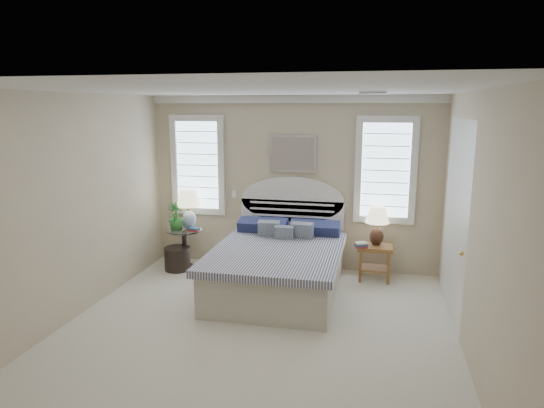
{
  "coord_description": "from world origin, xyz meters",
  "views": [
    {
      "loc": [
        1.3,
        -4.86,
        2.54
      ],
      "look_at": [
        -0.0,
        1.0,
        1.32
      ],
      "focal_mm": 32.0,
      "sensor_mm": 36.0,
      "label": 1
    }
  ],
  "objects": [
    {
      "name": "floor",
      "position": [
        0.0,
        0.0,
        0.0
      ],
      "size": [
        4.5,
        5.0,
        0.01
      ],
      "primitive_type": "cube",
      "color": "#BBB4A0",
      "rests_on": "ground"
    },
    {
      "name": "ceiling",
      "position": [
        0.0,
        0.0,
        2.7
      ],
      "size": [
        4.5,
        5.0,
        0.01
      ],
      "primitive_type": "cube",
      "color": "silver",
      "rests_on": "wall_back"
    },
    {
      "name": "wall_back",
      "position": [
        0.0,
        2.5,
        1.35
      ],
      "size": [
        4.5,
        0.02,
        2.7
      ],
      "primitive_type": "cube",
      "color": "#BCA58D",
      "rests_on": "floor"
    },
    {
      "name": "wall_left",
      "position": [
        -2.25,
        0.0,
        1.35
      ],
      "size": [
        0.02,
        5.0,
        2.7
      ],
      "primitive_type": "cube",
      "color": "#BCA58D",
      "rests_on": "floor"
    },
    {
      "name": "wall_right",
      "position": [
        2.25,
        0.0,
        1.35
      ],
      "size": [
        0.02,
        5.0,
        2.7
      ],
      "primitive_type": "cube",
      "color": "#BCA58D",
      "rests_on": "floor"
    },
    {
      "name": "crown_molding",
      "position": [
        0.0,
        2.46,
        2.64
      ],
      "size": [
        4.5,
        0.08,
        0.12
      ],
      "primitive_type": "cube",
      "color": "white",
      "rests_on": "wall_back"
    },
    {
      "name": "hvac_vent",
      "position": [
        1.2,
        0.8,
        2.68
      ],
      "size": [
        0.3,
        0.2,
        0.02
      ],
      "primitive_type": "cube",
      "color": "#B2B2B2",
      "rests_on": "ceiling"
    },
    {
      "name": "switch_plate",
      "position": [
        -0.95,
        2.48,
        1.15
      ],
      "size": [
        0.08,
        0.01,
        0.12
      ],
      "primitive_type": "cube",
      "color": "white",
      "rests_on": "wall_back"
    },
    {
      "name": "window_left",
      "position": [
        -1.55,
        2.48,
        1.6
      ],
      "size": [
        0.9,
        0.06,
        1.6
      ],
      "primitive_type": "cube",
      "color": "#C9E8FF",
      "rests_on": "wall_back"
    },
    {
      "name": "window_right",
      "position": [
        1.4,
        2.48,
        1.6
      ],
      "size": [
        0.9,
        0.06,
        1.6
      ],
      "primitive_type": "cube",
      "color": "#C9E8FF",
      "rests_on": "wall_back"
    },
    {
      "name": "painting",
      "position": [
        0.0,
        2.46,
        1.82
      ],
      "size": [
        0.74,
        0.04,
        0.58
      ],
      "primitive_type": "cube",
      "color": "silver",
      "rests_on": "wall_back"
    },
    {
      "name": "closet_door",
      "position": [
        2.23,
        1.2,
        1.2
      ],
      "size": [
        0.02,
        1.8,
        2.4
      ],
      "primitive_type": "cube",
      "color": "silver",
      "rests_on": "floor"
    },
    {
      "name": "bed",
      "position": [
        0.0,
        1.46,
        0.39
      ],
      "size": [
        1.72,
        2.28,
        1.47
      ],
      "color": "#BBB8A4",
      "rests_on": "floor"
    },
    {
      "name": "side_table_left",
      "position": [
        -1.65,
        2.05,
        0.39
      ],
      "size": [
        0.56,
        0.56,
        0.63
      ],
      "color": "black",
      "rests_on": "floor"
    },
    {
      "name": "nightstand_right",
      "position": [
        1.3,
        2.15,
        0.39
      ],
      "size": [
        0.5,
        0.4,
        0.53
      ],
      "color": "brown",
      "rests_on": "floor"
    },
    {
      "name": "floor_pot",
      "position": [
        -1.73,
        1.94,
        0.18
      ],
      "size": [
        0.42,
        0.42,
        0.37
      ],
      "primitive_type": "cylinder",
      "rotation": [
        0.0,
        0.0,
        -0.04
      ],
      "color": "black",
      "rests_on": "floor"
    },
    {
      "name": "lamp_left",
      "position": [
        -1.6,
        2.15,
        1.01
      ],
      "size": [
        0.49,
        0.49,
        0.63
      ],
      "rotation": [
        0.0,
        0.0,
        0.36
      ],
      "color": "white",
      "rests_on": "side_table_left"
    },
    {
      "name": "lamp_right",
      "position": [
        1.31,
        2.2,
        0.88
      ],
      "size": [
        0.4,
        0.4,
        0.57
      ],
      "rotation": [
        0.0,
        0.0,
        0.15
      ],
      "color": "black",
      "rests_on": "nightstand_right"
    },
    {
      "name": "potted_plant",
      "position": [
        -1.76,
        2.0,
        0.84
      ],
      "size": [
        0.29,
        0.29,
        0.43
      ],
      "primitive_type": "imported",
      "rotation": [
        0.0,
        0.0,
        0.22
      ],
      "color": "#3A7E32",
      "rests_on": "side_table_left"
    },
    {
      "name": "books_left",
      "position": [
        -1.48,
        2.02,
        0.65
      ],
      "size": [
        0.18,
        0.13,
        0.05
      ],
      "rotation": [
        0.0,
        0.0,
        -0.03
      ],
      "color": "maroon",
      "rests_on": "side_table_left"
    },
    {
      "name": "books_right",
      "position": [
        1.1,
        2.0,
        0.57
      ],
      "size": [
        0.22,
        0.19,
        0.07
      ],
      "rotation": [
        0.0,
        0.0,
        0.38
      ],
      "color": "maroon",
      "rests_on": "nightstand_right"
    }
  ]
}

